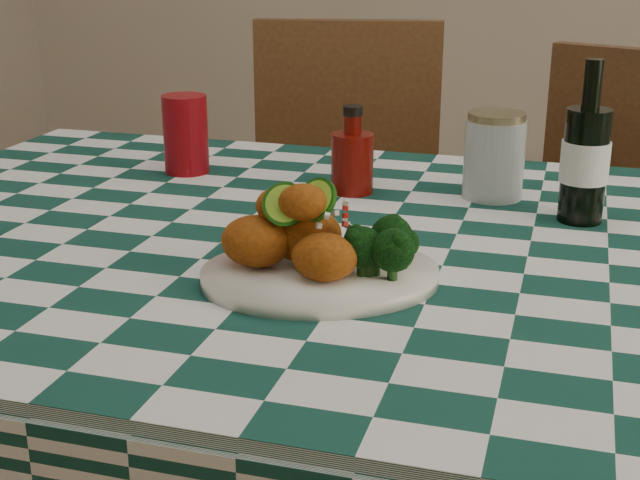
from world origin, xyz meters
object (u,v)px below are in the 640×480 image
(red_tumbler, at_px, (186,134))
(wooden_chair_right, at_px, (594,291))
(plate, at_px, (320,276))
(fried_chicken_pile, at_px, (306,227))
(wooden_chair_left, at_px, (340,245))
(mason_jar, at_px, (494,155))
(beer_bottle, at_px, (587,142))
(ketchup_bottle, at_px, (352,150))

(red_tumbler, bearing_deg, wooden_chair_right, 29.52)
(plate, distance_m, wooden_chair_right, 0.96)
(fried_chicken_pile, relative_size, wooden_chair_left, 0.17)
(plate, bearing_deg, fried_chicken_pile, 180.00)
(plate, distance_m, mason_jar, 0.46)
(red_tumbler, relative_size, beer_bottle, 0.58)
(ketchup_bottle, relative_size, mason_jar, 1.04)
(wooden_chair_left, bearing_deg, ketchup_bottle, -84.21)
(mason_jar, height_order, beer_bottle, beer_bottle)
(plate, height_order, mason_jar, mason_jar)
(ketchup_bottle, bearing_deg, wooden_chair_right, 47.64)
(red_tumbler, xyz_separation_m, wooden_chair_left, (0.15, 0.49, -0.36))
(fried_chicken_pile, bearing_deg, beer_bottle, 47.10)
(wooden_chair_left, bearing_deg, mason_jar, -63.31)
(wooden_chair_left, bearing_deg, wooden_chair_right, -19.28)
(mason_jar, xyz_separation_m, wooden_chair_left, (-0.38, 0.49, -0.36))
(plate, bearing_deg, mason_jar, 69.32)
(plate, xyz_separation_m, beer_bottle, (0.30, 0.34, 0.11))
(ketchup_bottle, bearing_deg, fried_chicken_pile, -83.72)
(ketchup_bottle, xyz_separation_m, beer_bottle, (0.36, -0.05, 0.05))
(beer_bottle, height_order, wooden_chair_right, beer_bottle)
(plate, relative_size, beer_bottle, 1.23)
(plate, height_order, ketchup_bottle, ketchup_bottle)
(plate, bearing_deg, beer_bottle, 48.74)
(wooden_chair_left, relative_size, wooden_chair_right, 1.03)
(ketchup_bottle, bearing_deg, plate, -81.18)
(ketchup_bottle, height_order, beer_bottle, beer_bottle)
(mason_jar, xyz_separation_m, beer_bottle, (0.14, -0.09, 0.05))
(red_tumbler, bearing_deg, mason_jar, -0.48)
(plate, bearing_deg, red_tumbler, 130.71)
(red_tumbler, distance_m, ketchup_bottle, 0.31)
(plate, distance_m, red_tumbler, 0.57)
(wooden_chair_right, bearing_deg, mason_jar, -91.95)
(ketchup_bottle, distance_m, wooden_chair_right, 0.72)
(ketchup_bottle, distance_m, wooden_chair_left, 0.66)
(mason_jar, bearing_deg, red_tumbler, 179.52)
(wooden_chair_right, bearing_deg, ketchup_bottle, -109.96)
(plate, relative_size, wooden_chair_left, 0.29)
(plate, relative_size, red_tumbler, 2.13)
(fried_chicken_pile, bearing_deg, mason_jar, 67.28)
(plate, bearing_deg, ketchup_bottle, 98.82)
(plate, relative_size, wooden_chair_right, 0.30)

